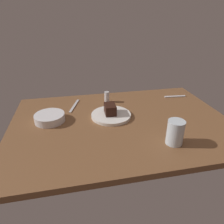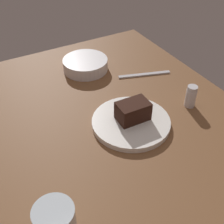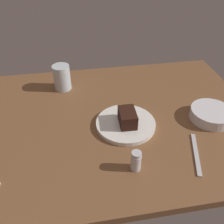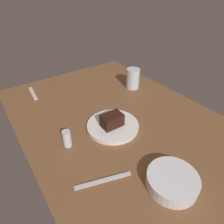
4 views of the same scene
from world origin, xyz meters
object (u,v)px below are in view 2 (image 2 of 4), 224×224
Objects in this scene: dessert_plate at (131,122)px; side_bowl at (85,65)px; chocolate_cake_slice at (133,111)px; salt_shaker at (191,96)px; butter_knife at (144,74)px.

dessert_plate is 1.39× the size of side_bowl.
dessert_plate is 2.50× the size of chocolate_cake_slice.
salt_shaker is at bearing -93.64° from dessert_plate.
chocolate_cake_slice reaches higher than butter_knife.
chocolate_cake_slice is at bearing 85.02° from salt_shaker.
chocolate_cake_slice is 0.48× the size of butter_knife.
chocolate_cake_slice is 0.56× the size of side_bowl.
dessert_plate is 3.17× the size of salt_shaker.
dessert_plate is 34.08cm from side_bowl.
chocolate_cake_slice is (0.42, -0.75, 3.62)cm from dessert_plate.
salt_shaker is at bearing 114.38° from butter_knife.
salt_shaker reaches higher than butter_knife.
dessert_plate is 27.38cm from butter_knife.
chocolate_cake_slice is at bearing 178.62° from side_bowl.
chocolate_cake_slice and salt_shaker have the same top height.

